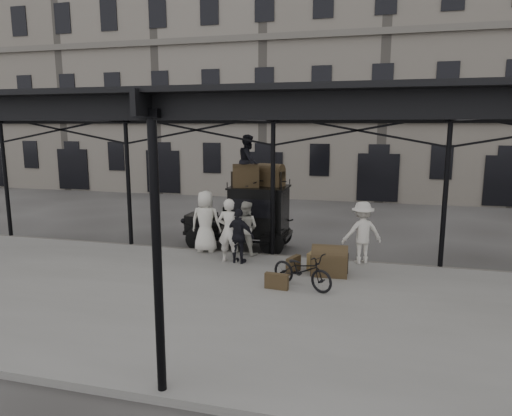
% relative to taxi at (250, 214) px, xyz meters
% --- Properties ---
extents(ground, '(120.00, 120.00, 0.00)m').
position_rel_taxi_xyz_m(ground, '(1.01, -3.02, -1.20)').
color(ground, '#383533').
rests_on(ground, ground).
extents(platform, '(28.00, 8.00, 0.15)m').
position_rel_taxi_xyz_m(platform, '(1.01, -5.02, -1.13)').
color(platform, slate).
rests_on(platform, ground).
extents(canopy, '(22.50, 9.00, 4.74)m').
position_rel_taxi_xyz_m(canopy, '(1.01, -4.74, 3.39)').
color(canopy, black).
rests_on(canopy, ground).
extents(building_frontage, '(64.00, 8.00, 14.00)m').
position_rel_taxi_xyz_m(building_frontage, '(1.01, 14.98, 5.80)').
color(building_frontage, slate).
rests_on(building_frontage, ground).
extents(taxi, '(3.65, 1.55, 2.18)m').
position_rel_taxi_xyz_m(taxi, '(0.00, 0.00, 0.00)').
color(taxi, black).
rests_on(taxi, ground).
extents(porter_left, '(0.71, 0.47, 1.93)m').
position_rel_taxi_xyz_m(porter_left, '(-0.07, -2.11, -0.09)').
color(porter_left, beige).
rests_on(porter_left, platform).
extents(porter_midleft, '(0.93, 0.78, 1.71)m').
position_rel_taxi_xyz_m(porter_midleft, '(0.18, -1.22, -0.20)').
color(porter_midleft, beige).
rests_on(porter_midleft, platform).
extents(porter_centre, '(1.02, 0.70, 2.00)m').
position_rel_taxi_xyz_m(porter_centre, '(-1.15, -1.22, -0.06)').
color(porter_centre, silver).
rests_on(porter_centre, platform).
extents(porter_official, '(1.01, 0.55, 1.64)m').
position_rel_taxi_xyz_m(porter_official, '(0.25, -2.17, -0.23)').
color(porter_official, black).
rests_on(porter_official, platform).
extents(porter_right, '(1.37, 1.08, 1.85)m').
position_rel_taxi_xyz_m(porter_right, '(3.77, -1.22, -0.13)').
color(porter_right, silver).
rests_on(porter_right, platform).
extents(bicycle, '(1.84, 1.30, 0.92)m').
position_rel_taxi_xyz_m(bicycle, '(2.40, -3.78, -0.60)').
color(bicycle, black).
rests_on(bicycle, platform).
extents(porter_roof, '(0.66, 0.84, 1.72)m').
position_rel_taxi_xyz_m(porter_roof, '(-0.03, -0.10, 1.84)').
color(porter_roof, black).
rests_on(porter_roof, taxi).
extents(steamer_trunk_roof_near, '(0.98, 0.76, 0.64)m').
position_rel_taxi_xyz_m(steamer_trunk_roof_near, '(-0.08, -0.25, 1.29)').
color(steamer_trunk_roof_near, '#3F2F1D').
rests_on(steamer_trunk_roof_near, taxi).
extents(steamer_trunk_roof_far, '(0.97, 0.73, 0.63)m').
position_rel_taxi_xyz_m(steamer_trunk_roof_far, '(0.67, 0.20, 1.29)').
color(steamer_trunk_roof_far, '#3F2F1D').
rests_on(steamer_trunk_roof_far, taxi).
extents(steamer_trunk_platform, '(1.00, 0.64, 0.71)m').
position_rel_taxi_xyz_m(steamer_trunk_platform, '(2.97, -2.62, -0.70)').
color(steamer_trunk_platform, '#3F2F1D').
rests_on(steamer_trunk_platform, platform).
extents(wicker_hamper, '(0.69, 0.58, 0.50)m').
position_rel_taxi_xyz_m(wicker_hamper, '(2.65, -2.27, -0.80)').
color(wicker_hamper, olive).
rests_on(wicker_hamper, platform).
extents(suitcase_upright, '(0.34, 0.62, 0.45)m').
position_rel_taxi_xyz_m(suitcase_upright, '(1.97, -2.64, -0.83)').
color(suitcase_upright, '#3F2F1D').
rests_on(suitcase_upright, platform).
extents(suitcase_flat, '(0.61, 0.21, 0.40)m').
position_rel_taxi_xyz_m(suitcase_flat, '(1.80, -4.04, -0.85)').
color(suitcase_flat, '#3F2F1D').
rests_on(suitcase_flat, platform).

